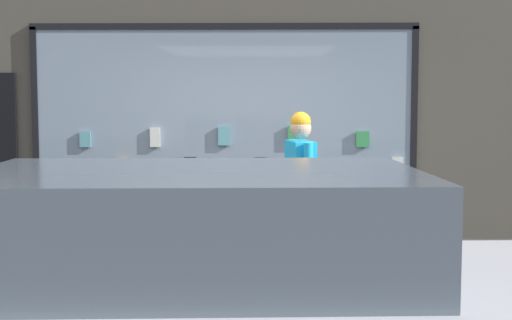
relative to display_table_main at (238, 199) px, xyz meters
The scene contains 7 objects.
ground_plane 1.21m from the display_table_main, 89.84° to the right, with size 40.00×40.00×0.00m, color #38383A.
shopfront_facade 1.74m from the display_table_main, 92.19° to the left, with size 8.06×0.29×3.47m.
display_table_main is the anchor object (origin of this frame).
person_browsing 0.88m from the display_table_main, 38.87° to the right, with size 0.31×0.64×1.65m.
small_dog 1.37m from the display_table_main, 29.54° to the right, with size 0.26×0.62×0.43m.
sandwich_board_sign 2.04m from the display_table_main, behind, with size 0.65×0.67×0.89m.
parked_car 3.95m from the display_table_main, 90.64° to the right, with size 4.27×2.06×1.41m.
Camera 1 is at (0.34, -6.67, 1.79)m, focal length 50.00 mm.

